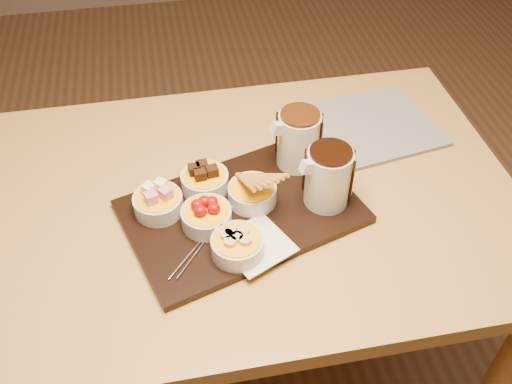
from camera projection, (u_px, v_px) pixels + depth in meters
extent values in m
plane|color=brown|center=(244.00, 369.00, 1.74)|extent=(5.00, 5.00, 0.00)
cube|color=#BB8F45|center=(239.00, 202.00, 1.23)|extent=(1.20, 0.80, 0.04)
cylinder|color=#BB8F45|center=(40.00, 235.00, 1.66)|extent=(0.06, 0.06, 0.71)
cylinder|color=#BB8F45|center=(392.00, 187.00, 1.80)|extent=(0.06, 0.06, 0.71)
cube|color=black|center=(242.00, 212.00, 1.17)|extent=(0.53, 0.42, 0.02)
cube|color=white|center=(256.00, 245.00, 1.09)|extent=(0.16, 0.16, 0.00)
cylinder|color=beige|center=(158.00, 204.00, 1.15)|extent=(0.10, 0.10, 0.04)
cylinder|color=beige|center=(205.00, 182.00, 1.19)|extent=(0.10, 0.10, 0.04)
cylinder|color=beige|center=(206.00, 217.00, 1.12)|extent=(0.10, 0.10, 0.04)
cylinder|color=beige|center=(252.00, 194.00, 1.17)|extent=(0.10, 0.10, 0.04)
cylinder|color=beige|center=(237.00, 246.00, 1.07)|extent=(0.10, 0.10, 0.04)
cylinder|color=silver|center=(328.00, 178.00, 1.14)|extent=(0.12, 0.12, 0.13)
cylinder|color=silver|center=(299.00, 140.00, 1.22)|extent=(0.12, 0.12, 0.13)
cube|color=beige|center=(365.00, 127.00, 1.38)|extent=(0.36, 0.31, 0.01)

